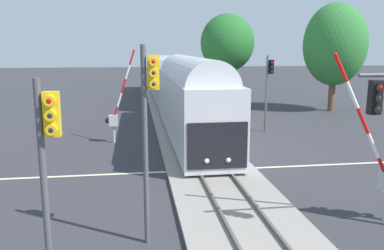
% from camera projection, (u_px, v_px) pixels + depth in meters
% --- Properties ---
extents(ground_plane, '(220.00, 220.00, 0.00)m').
position_uv_depth(ground_plane, '(210.00, 170.00, 19.80)').
color(ground_plane, '#333338').
extents(road_centre_stripe, '(44.00, 0.20, 0.01)m').
position_uv_depth(road_centre_stripe, '(210.00, 170.00, 19.80)').
color(road_centre_stripe, beige).
rests_on(road_centre_stripe, ground).
extents(railway_track, '(4.40, 80.00, 0.32)m').
position_uv_depth(railway_track, '(210.00, 168.00, 19.78)').
color(railway_track, gray).
rests_on(railway_track, ground).
extents(commuter_train, '(3.04, 43.25, 5.16)m').
position_uv_depth(commuter_train, '(174.00, 83.00, 37.00)').
color(commuter_train, silver).
rests_on(commuter_train, railway_track).
extents(crossing_gate_near, '(2.89, 0.40, 5.88)m').
position_uv_depth(crossing_gate_near, '(383.00, 168.00, 13.63)').
color(crossing_gate_near, '#B7B7BC').
rests_on(crossing_gate_near, ground).
extents(crossing_gate_far, '(2.03, 0.40, 5.92)m').
position_uv_depth(crossing_gate_far, '(115.00, 113.00, 25.22)').
color(crossing_gate_far, '#B7B7BC').
rests_on(crossing_gate_far, ground).
extents(traffic_signal_median, '(0.53, 0.38, 6.12)m').
position_uv_depth(traffic_signal_median, '(149.00, 115.00, 11.64)').
color(traffic_signal_median, '#4C4C51').
rests_on(traffic_signal_median, ground).
extents(traffic_signal_far_side, '(0.53, 0.38, 5.49)m').
position_uv_depth(traffic_signal_far_side, '(269.00, 81.00, 28.25)').
color(traffic_signal_far_side, '#4C4C51').
rests_on(traffic_signal_far_side, ground).
extents(traffic_signal_near_left, '(0.53, 0.38, 5.38)m').
position_uv_depth(traffic_signal_near_left, '(48.00, 157.00, 8.85)').
color(traffic_signal_near_left, '#4C4C51').
rests_on(traffic_signal_near_left, ground).
extents(elm_centre_background, '(5.64, 5.64, 9.55)m').
position_uv_depth(elm_centre_background, '(227.00, 43.00, 41.47)').
color(elm_centre_background, brown).
rests_on(elm_centre_background, ground).
extents(maple_right_background, '(5.89, 5.89, 10.21)m').
position_uv_depth(maple_right_background, '(335.00, 45.00, 37.25)').
color(maple_right_background, brown).
rests_on(maple_right_background, ground).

